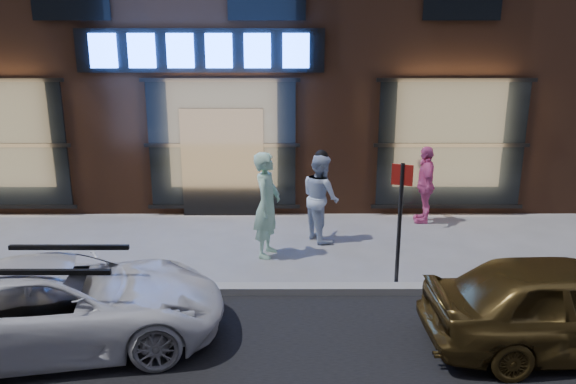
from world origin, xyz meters
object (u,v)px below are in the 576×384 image
Objects in this scene: gold_sedan at (570,306)px; sign_post at (400,214)px; man_bowtie at (267,205)px; white_suv at (63,304)px; passerby at (425,184)px; man_cap at (321,197)px.

sign_post is (-1.83, 1.88, 0.61)m from gold_sedan.
gold_sedan is at bearing -115.30° from man_bowtie.
white_suv is (-2.55, -3.07, -0.39)m from man_bowtie.
white_suv is 1.13× the size of gold_sedan.
sign_post is (2.13, -1.35, 0.27)m from man_bowtie.
man_bowtie is at bearing -53.22° from passerby.
white_suv is at bearing 111.88° from man_cap.
man_bowtie is 1.12× the size of man_cap.
gold_sedan is at bearing -23.41° from sign_post.
man_bowtie is 0.94× the size of sign_post.
gold_sedan is at bearing -169.80° from man_cap.
man_bowtie is 1.16× the size of passerby.
sign_post is at bearing 42.27° from gold_sedan.
passerby reaches higher than gold_sedan.
man_cap is 1.04× the size of passerby.
gold_sedan is at bearing -102.56° from white_suv.
man_cap reaches higher than passerby.
sign_post is (-1.19, -3.25, 0.41)m from passerby.
gold_sedan is (6.52, -0.16, 0.05)m from white_suv.
man_bowtie is at bearing -50.87° from white_suv.
sign_post is (4.68, 1.72, 0.66)m from white_suv.
white_suv is at bearing 86.64° from gold_sedan.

